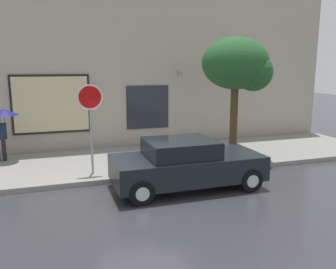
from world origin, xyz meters
TOP-DOWN VIEW (x-y plane):
  - ground_plane at (0.00, 0.00)m, footprint 60.00×60.00m
  - sidewalk at (0.00, 3.00)m, footprint 20.00×4.00m
  - building_facade at (-0.02, 5.50)m, footprint 20.00×0.67m
  - parked_car at (1.23, 0.02)m, footprint 4.18×1.93m
  - fire_hydrant at (1.68, 1.77)m, footprint 0.30×0.44m
  - pedestrian_with_umbrella at (-3.87, 4.15)m, footprint 0.94×0.94m
  - street_tree at (4.00, 2.14)m, footprint 2.40×2.04m
  - stop_sign at (-1.16, 1.75)m, footprint 0.76×0.10m

SIDE VIEW (x-z plane):
  - ground_plane at x=0.00m, z-range 0.00..0.00m
  - sidewalk at x=0.00m, z-range 0.00..0.15m
  - fire_hydrant at x=1.68m, z-range 0.14..0.89m
  - parked_car at x=1.23m, z-range -0.01..1.39m
  - pedestrian_with_umbrella at x=-3.87m, z-range 0.67..2.49m
  - stop_sign at x=-1.16m, z-range 0.71..3.43m
  - street_tree at x=4.00m, z-range 1.27..5.51m
  - building_facade at x=-0.02m, z-range -0.02..6.98m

